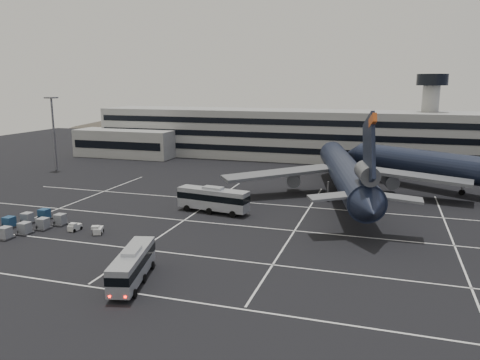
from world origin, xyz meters
The scene contains 12 objects.
ground centered at (0.00, 0.00, 0.00)m, with size 260.00×260.00×0.00m, color black.
lane_markings centered at (0.95, 0.72, 0.01)m, with size 90.00×55.62×0.01m.
terminal centered at (-2.95, 71.14, 6.93)m, with size 125.00×26.00×24.00m.
hills centered at (17.99, 170.00, -12.07)m, with size 352.00×180.00×44.00m.
lightpole_left centered at (-55.00, 35.00, 11.82)m, with size 2.40×2.40×18.28m.
trijet_main centered at (17.32, 25.74, 5.25)m, with size 46.38×57.27×18.08m.
trijet_far centered at (39.93, 35.78, 5.43)m, with size 51.03×37.50×18.08m.
bus_near centered at (-1.60, -19.55, 2.11)m, with size 5.12×11.23×3.86m.
bus_far centered at (-3.22, 9.96, 2.43)m, with size 12.89×4.71×4.45m.
tug_a centered at (-19.43, -5.81, 0.57)m, with size 1.40×2.11×1.28m.
tug_b centered at (-15.14, -6.08, 0.58)m, with size 1.93×2.35×1.32m.
uld_cluster centered at (-27.06, -7.14, 0.85)m, with size 9.88×12.21×1.75m.
Camera 1 is at (24.23, -62.23, 21.70)m, focal length 35.00 mm.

